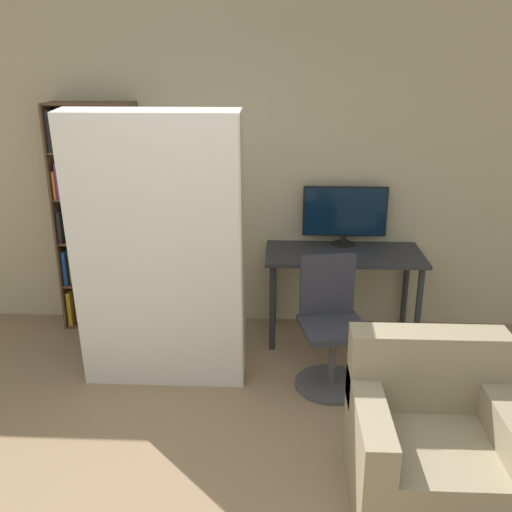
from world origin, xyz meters
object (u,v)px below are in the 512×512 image
(monitor, at_px, (345,213))
(armchair, at_px, (432,443))
(office_chair, at_px, (331,335))
(bookshelf, at_px, (90,214))
(mattress_near, at_px, (159,256))

(monitor, relative_size, armchair, 0.82)
(office_chair, height_order, bookshelf, bookshelf)
(monitor, bearing_deg, mattress_near, -143.39)
(armchair, bearing_deg, bookshelf, 139.98)
(monitor, xyz_separation_m, mattress_near, (-1.35, -1.00, -0.05))
(mattress_near, distance_m, armchair, 2.06)
(bookshelf, bearing_deg, office_chair, -25.28)
(office_chair, height_order, armchair, office_chair)
(armchair, bearing_deg, monitor, 97.92)
(office_chair, relative_size, bookshelf, 0.49)
(bookshelf, xyz_separation_m, armchair, (2.44, -2.05, -0.68))
(mattress_near, bearing_deg, office_chair, 2.45)
(monitor, relative_size, office_chair, 0.75)
(bookshelf, height_order, mattress_near, mattress_near)
(mattress_near, bearing_deg, bookshelf, 128.89)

